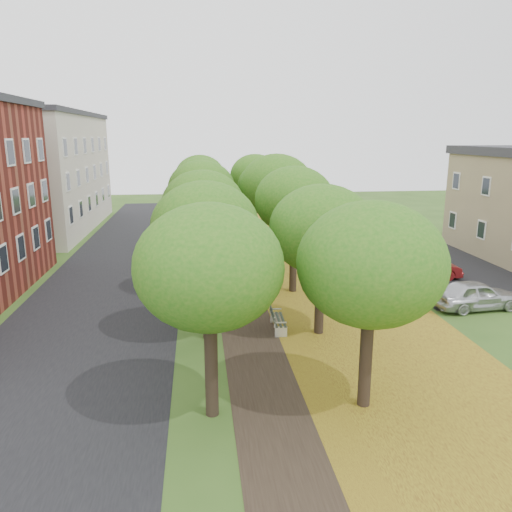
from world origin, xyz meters
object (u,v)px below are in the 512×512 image
object	(u,v)px
car_red	(427,268)
car_white	(399,245)
car_silver	(476,295)
car_grey	(411,260)
bench	(277,320)

from	to	relation	value
car_red	car_white	distance (m)	6.62
car_silver	car_white	xyz separation A→B (m)	(0.97, 11.96, -0.10)
car_grey	car_white	world-z (taller)	car_white
car_silver	car_red	bearing A→B (deg)	-5.37
bench	car_silver	world-z (taller)	car_silver
car_grey	bench	bearing A→B (deg)	132.19
car_silver	car_red	size ratio (longest dim) A/B	1.07
car_silver	car_grey	distance (m)	7.61
car_grey	car_white	size ratio (longest dim) A/B	0.94
bench	car_red	world-z (taller)	car_red
car_red	car_silver	bearing A→B (deg)	-178.67
car_grey	car_white	bearing A→B (deg)	-12.46
car_silver	car_grey	bearing A→B (deg)	-5.37
bench	car_silver	xyz separation A→B (m)	(10.14, 1.52, 0.27)
bench	car_red	bearing A→B (deg)	-53.39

